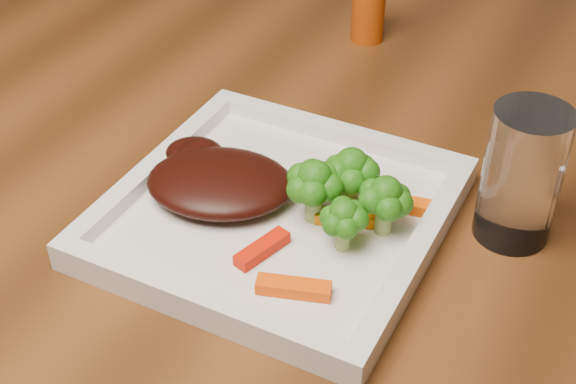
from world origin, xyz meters
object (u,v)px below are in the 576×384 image
at_px(drinking_glass, 522,176).
at_px(dining_table, 280,357).
at_px(plate, 278,217).
at_px(steak, 220,183).
at_px(spice_shaker, 369,4).

bearing_deg(drinking_glass, dining_table, 164.67).
bearing_deg(plate, drinking_glass, 23.41).
distance_m(plate, drinking_glass, 0.21).
bearing_deg(plate, steak, -176.18).
relative_size(dining_table, drinking_glass, 13.33).
bearing_deg(spice_shaker, plate, -79.69).
bearing_deg(spice_shaker, drinking_glass, -48.01).
distance_m(dining_table, steak, 0.43).
relative_size(dining_table, steak, 12.43).
bearing_deg(drinking_glass, steak, -160.78).
height_order(dining_table, drinking_glass, drinking_glass).
distance_m(dining_table, spice_shaker, 0.47).
bearing_deg(drinking_glass, spice_shaker, 131.99).
bearing_deg(steak, drinking_glass, 19.22).
height_order(plate, spice_shaker, spice_shaker).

